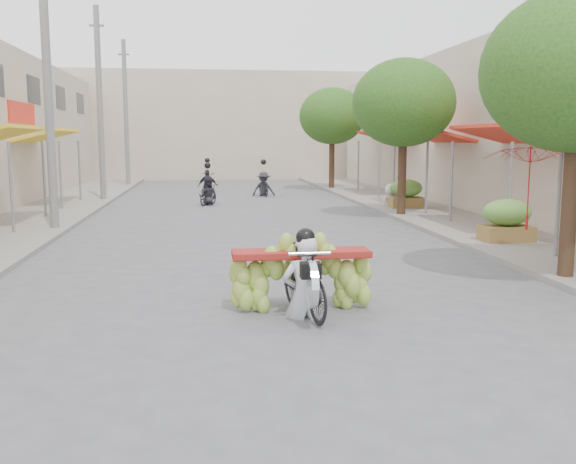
{
  "coord_description": "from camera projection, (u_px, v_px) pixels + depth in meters",
  "views": [
    {
      "loc": [
        -1.14,
        -6.79,
        2.6
      ],
      "look_at": [
        0.19,
        3.5,
        1.1
      ],
      "focal_mm": 40.0,
      "sensor_mm": 36.0,
      "label": 1
    }
  ],
  "objects": [
    {
      "name": "ground",
      "position": [
        311.0,
        373.0,
        7.18
      ],
      "size": [
        120.0,
        120.0,
        0.0
      ],
      "primitive_type": "plane",
      "color": "#5B5B60",
      "rests_on": "ground"
    },
    {
      "name": "street_tree_far",
      "position": [
        332.0,
        116.0,
        32.85
      ],
      "size": [
        3.4,
        3.4,
        5.25
      ],
      "color": "#3A2719",
      "rests_on": "ground"
    },
    {
      "name": "bg_motorbike_a",
      "position": [
        208.0,
        186.0,
        25.6
      ],
      "size": [
        1.06,
        1.56,
        1.95
      ],
      "color": "black",
      "rests_on": "ground"
    },
    {
      "name": "street_tree_mid",
      "position": [
        404.0,
        103.0,
        21.07
      ],
      "size": [
        3.4,
        3.4,
        5.25
      ],
      "color": "#3A2719",
      "rests_on": "ground"
    },
    {
      "name": "sidewalk_left",
      "position": [
        26.0,
        218.0,
        21.01
      ],
      "size": [
        4.0,
        60.0,
        0.12
      ],
      "primitive_type": "cube",
      "color": "gray",
      "rests_on": "ground"
    },
    {
      "name": "sidewalk_right",
      "position": [
        436.0,
        212.0,
        22.79
      ],
      "size": [
        4.0,
        60.0,
        0.12
      ],
      "primitive_type": "cube",
      "color": "gray",
      "rests_on": "ground"
    },
    {
      "name": "utility_pole_back",
      "position": [
        126.0,
        114.0,
        35.37
      ],
      "size": [
        0.6,
        0.24,
        8.0
      ],
      "color": "slate",
      "rests_on": "ground"
    },
    {
      "name": "utility_pole_far",
      "position": [
        100.0,
        105.0,
        26.53
      ],
      "size": [
        0.6,
        0.24,
        8.0
      ],
      "color": "slate",
      "rests_on": "ground"
    },
    {
      "name": "produce_crate_far",
      "position": [
        406.0,
        191.0,
        23.58
      ],
      "size": [
        1.2,
        0.88,
        1.16
      ],
      "color": "olive",
      "rests_on": "ground"
    },
    {
      "name": "bg_motorbike_c",
      "position": [
        208.0,
        176.0,
        31.92
      ],
      "size": [
        1.03,
        1.71,
        1.95
      ],
      "color": "black",
      "rests_on": "ground"
    },
    {
      "name": "banana_motorbike",
      "position": [
        303.0,
        265.0,
        9.55
      ],
      "size": [
        2.2,
        1.92,
        2.26
      ],
      "color": "black",
      "rests_on": "ground"
    },
    {
      "name": "pedestrian",
      "position": [
        391.0,
        184.0,
        24.1
      ],
      "size": [
        0.95,
        0.74,
        1.68
      ],
      "rotation": [
        0.0,
        0.0,
        3.48
      ],
      "color": "silver",
      "rests_on": "ground"
    },
    {
      "name": "utility_pole_mid",
      "position": [
        48.0,
        87.0,
        17.7
      ],
      "size": [
        0.6,
        0.24,
        8.0
      ],
      "color": "slate",
      "rests_on": "ground"
    },
    {
      "name": "far_building",
      "position": [
        221.0,
        126.0,
        43.98
      ],
      "size": [
        20.0,
        6.0,
        7.0
      ],
      "primitive_type": "cube",
      "color": "#C0AD98",
      "rests_on": "ground"
    },
    {
      "name": "bg_motorbike_b",
      "position": [
        264.0,
        178.0,
        29.59
      ],
      "size": [
        1.12,
        1.76,
        1.95
      ],
      "color": "black",
      "rests_on": "ground"
    },
    {
      "name": "produce_crate_mid",
      "position": [
        507.0,
        217.0,
        15.72
      ],
      "size": [
        1.2,
        0.88,
        1.16
      ],
      "color": "olive",
      "rests_on": "ground"
    },
    {
      "name": "market_umbrella",
      "position": [
        533.0,
        142.0,
        13.63
      ],
      "size": [
        2.67,
        2.67,
        1.9
      ],
      "rotation": [
        0.0,
        0.0,
        0.35
      ],
      "color": "red",
      "rests_on": "ground"
    }
  ]
}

